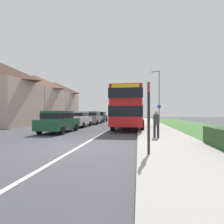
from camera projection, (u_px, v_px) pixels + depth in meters
name	position (u px, v px, depth m)	size (l,w,h in m)	color
ground_plane	(79.00, 147.00, 8.00)	(120.00, 120.00, 0.00)	#424247
lane_marking_centre	(108.00, 130.00, 15.92)	(0.14, 60.00, 0.01)	silver
pavement_near_side	(159.00, 133.00, 13.32)	(3.20, 68.00, 0.12)	#9E998E
grass_verge_seaward	(221.00, 134.00, 12.70)	(6.00, 68.00, 0.08)	#3D6B33
double_decker_bus	(129.00, 107.00, 17.81)	(2.80, 10.00, 3.70)	red
parked_car_dark_green	(59.00, 121.00, 13.93)	(1.94, 4.53, 1.68)	#19472D
parked_car_white	(79.00, 118.00, 19.19)	(1.89, 4.03, 1.72)	silver
parked_car_grey	(93.00, 117.00, 24.35)	(2.01, 4.23, 1.74)	slate
parked_car_black	(100.00, 116.00, 29.72)	(1.98, 4.05, 1.69)	black
pedestrian_at_stop	(156.00, 123.00, 10.24)	(0.34, 0.34, 1.67)	#23232D
bus_stop_sign	(149.00, 113.00, 6.15)	(0.09, 0.52, 2.60)	black
cycle_route_sign	(159.00, 114.00, 22.01)	(0.44, 0.08, 2.52)	slate
street_lamp_mid	(158.00, 94.00, 22.98)	(1.14, 0.20, 6.92)	slate
house_terrace_far_side	(34.00, 99.00, 27.72)	(7.47, 20.51, 7.48)	tan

